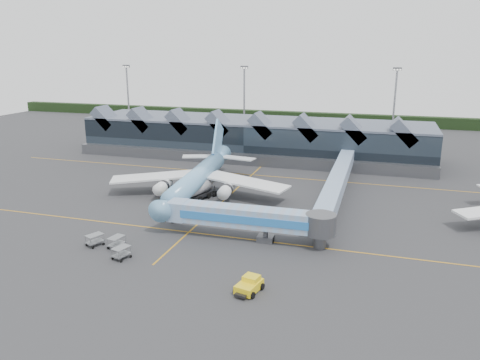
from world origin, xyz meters
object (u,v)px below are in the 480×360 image
(jet_bridge, at_px, (258,219))
(fuel_truck, at_px, (193,191))
(pushback_tug, at_px, (249,285))
(main_airliner, at_px, (199,176))

(jet_bridge, xyz_separation_m, fuel_truck, (-16.34, 14.66, -1.46))
(pushback_tug, bearing_deg, main_airliner, 133.27)
(jet_bridge, bearing_deg, pushback_tug, -79.96)
(jet_bridge, distance_m, pushback_tug, 15.38)
(main_airliner, bearing_deg, fuel_truck, -90.56)
(jet_bridge, bearing_deg, fuel_truck, 137.05)
(main_airliner, relative_size, pushback_tug, 9.49)
(jet_bridge, bearing_deg, main_airliner, 131.17)
(main_airliner, relative_size, fuel_truck, 3.99)
(fuel_truck, bearing_deg, pushback_tug, -39.60)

